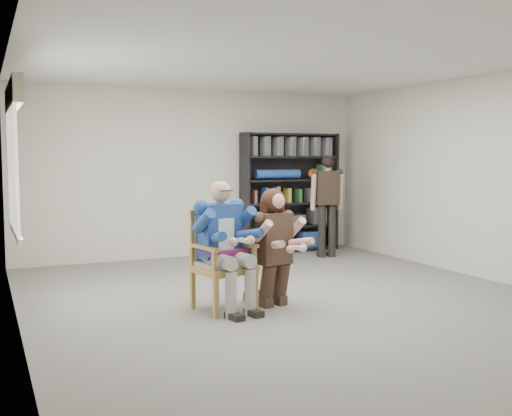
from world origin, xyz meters
name	(u,v)px	position (x,y,z in m)	size (l,w,h in m)	color
room_shell	(293,181)	(0.00, 0.00, 1.40)	(6.00, 7.00, 2.80)	beige
floor	(293,300)	(0.00, 0.00, 0.00)	(6.00, 7.00, 0.01)	slate
window_left	(14,162)	(-2.95, 1.00, 1.63)	(0.16, 2.00, 1.75)	white
armchair	(224,260)	(-0.91, -0.09, 0.55)	(0.64, 0.62, 1.10)	olive
seated_man	(224,245)	(-0.91, -0.09, 0.72)	(0.62, 0.86, 1.44)	navy
kneeling_woman	(276,249)	(-0.33, -0.21, 0.66)	(0.55, 0.88, 1.31)	#37241C
bookshelf	(290,193)	(1.70, 3.28, 1.05)	(1.80, 0.38, 2.10)	black
standing_man	(327,207)	(1.96, 2.45, 0.85)	(0.53, 0.29, 1.70)	black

